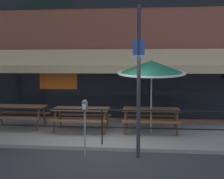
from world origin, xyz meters
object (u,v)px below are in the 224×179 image
object	(u,v)px
picnic_table_left	(19,110)
picnic_table_centre	(81,113)
picnic_table_right	(151,113)
parking_meter_far	(85,111)
patio_umbrella_right	(152,67)
street_sign_pole	(139,80)

from	to	relation	value
picnic_table_left	picnic_table_centre	size ratio (longest dim) A/B	1.00
picnic_table_left	picnic_table_right	distance (m)	4.50
picnic_table_right	parking_meter_far	xyz separation A→B (m)	(-1.66, -2.54, 0.44)
picnic_table_left	patio_umbrella_right	bearing A→B (deg)	-3.39
picnic_table_right	patio_umbrella_right	distance (m)	1.48
patio_umbrella_right	street_sign_pole	xyz separation A→B (m)	(-0.35, -2.37, -0.28)
picnic_table_centre	street_sign_pole	xyz separation A→B (m)	(1.90, -2.33, 1.19)
picnic_table_centre	street_sign_pole	world-z (taller)	street_sign_pole
parking_meter_far	street_sign_pole	size ratio (longest dim) A/B	0.39
parking_meter_far	street_sign_pole	xyz separation A→B (m)	(1.31, 0.09, 0.75)
patio_umbrella_right	parking_meter_far	world-z (taller)	patio_umbrella_right
picnic_table_left	picnic_table_centre	bearing A→B (deg)	-7.76
picnic_table_left	patio_umbrella_right	xyz separation A→B (m)	(4.50, -0.27, 1.47)
street_sign_pole	patio_umbrella_right	bearing A→B (deg)	81.62
picnic_table_left	picnic_table_centre	distance (m)	2.27
picnic_table_right	picnic_table_centre	bearing A→B (deg)	-176.66
picnic_table_centre	parking_meter_far	bearing A→B (deg)	-76.24
parking_meter_far	patio_umbrella_right	bearing A→B (deg)	55.93
picnic_table_right	street_sign_pole	xyz separation A→B (m)	(-0.35, -2.46, 1.19)
patio_umbrella_right	picnic_table_centre	bearing A→B (deg)	-178.97
street_sign_pole	picnic_table_centre	bearing A→B (deg)	129.25
picnic_table_centre	patio_umbrella_right	distance (m)	2.69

